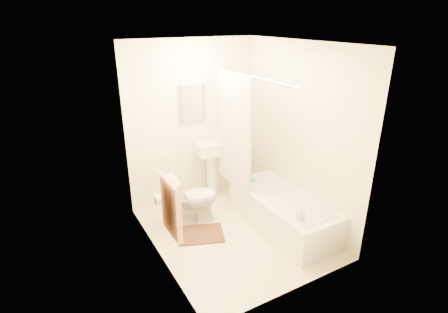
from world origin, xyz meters
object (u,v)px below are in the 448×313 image
bathtub (283,212)px  sink (212,166)px  toilet (192,199)px  bath_mat (201,234)px  soap_bottle (301,213)px

bathtub → sink: bearing=107.6°
toilet → bath_mat: bearing=179.3°
soap_bottle → toilet: bearing=123.0°
bathtub → bath_mat: bearing=160.5°
toilet → bathtub: size_ratio=0.45×
bathtub → bath_mat: (-1.05, 0.37, -0.22)m
bath_mat → bathtub: bearing=-19.5°
toilet → bath_mat: toilet is taller
bath_mat → toilet: bearing=82.6°
toilet → soap_bottle: size_ratio=4.19×
toilet → sink: (0.60, 0.53, 0.15)m
soap_bottle → bath_mat: bearing=133.9°
bathtub → bath_mat: 1.13m
sink → toilet: bearing=-133.4°
toilet → bathtub: bearing=-119.5°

